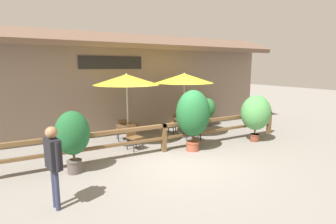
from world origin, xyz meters
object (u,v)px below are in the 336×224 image
potted_plant_broad_leaf (208,110)px  chair_near_streetside (134,136)px  dining_table_middle (184,122)px  potted_plant_small_flowering (73,135)px  potted_plant_entrance_palm (256,113)px  pedestrian (53,157)px  potted_plant_tall_tropical (193,114)px  patio_umbrella_middle (184,78)px  chair_near_wallside (123,128)px  patio_umbrella_near (126,80)px  dining_table_near (128,129)px  chair_middle_streetside (193,128)px  chair_middle_wallside (175,122)px

potted_plant_broad_leaf → chair_near_streetside: bearing=-158.6°
dining_table_middle → potted_plant_small_flowering: size_ratio=0.50×
potted_plant_entrance_palm → pedestrian: potted_plant_entrance_palm is taller
potted_plant_tall_tropical → patio_umbrella_middle: bearing=67.2°
patio_umbrella_middle → potted_plant_entrance_palm: patio_umbrella_middle is taller
dining_table_middle → chair_near_streetside: bearing=-165.8°
chair_near_wallside → potted_plant_broad_leaf: (4.50, 0.54, 0.29)m
patio_umbrella_near → potted_plant_entrance_palm: (4.44, -1.92, -1.29)m
dining_table_near → potted_plant_tall_tropical: bearing=-45.2°
chair_middle_streetside → potted_plant_small_flowering: (-4.59, -1.11, 0.57)m
dining_table_near → pedestrian: pedestrian is taller
chair_middle_wallside → patio_umbrella_middle: bearing=86.6°
chair_middle_streetside → potted_plant_small_flowering: 4.76m
chair_near_streetside → patio_umbrella_middle: 3.15m
dining_table_middle → pedestrian: size_ratio=0.50×
dining_table_near → dining_table_middle: bearing=-0.2°
potted_plant_entrance_palm → potted_plant_broad_leaf: size_ratio=1.33×
dining_table_near → patio_umbrella_middle: patio_umbrella_middle is taller
chair_near_wallside → pedestrian: 5.03m
patio_umbrella_near → dining_table_near: (0.00, 0.00, -1.79)m
chair_near_streetside → pedestrian: pedestrian is taller
patio_umbrella_middle → potted_plant_tall_tropical: bearing=-112.8°
dining_table_middle → potted_plant_small_flowering: 4.94m
patio_umbrella_middle → pedestrian: (-5.23, -3.47, -1.30)m
dining_table_near → pedestrian: 4.51m
potted_plant_broad_leaf → pedestrian: 8.70m
dining_table_near → patio_umbrella_middle: size_ratio=0.32×
pedestrian → potted_plant_entrance_palm: bearing=-89.4°
chair_middle_wallside → potted_plant_entrance_palm: size_ratio=0.49×
chair_near_wallside → pedestrian: (-2.84, -4.11, 0.60)m
patio_umbrella_middle → potted_plant_tall_tropical: size_ratio=1.26×
dining_table_middle → potted_plant_tall_tropical: bearing=-112.8°
patio_umbrella_middle → chair_middle_streetside: patio_umbrella_middle is taller
dining_table_near → potted_plant_broad_leaf: potted_plant_broad_leaf is taller
potted_plant_small_flowering → pedestrian: 1.83m
potted_plant_small_flowering → potted_plant_tall_tropical: 3.88m
chair_middle_wallside → potted_plant_small_flowering: (-4.58, -2.40, 0.57)m
dining_table_near → potted_plant_small_flowering: 2.84m
dining_table_middle → chair_middle_streetside: bearing=-90.4°
chair_near_wallside → dining_table_middle: 2.47m
patio_umbrella_middle → potted_plant_tall_tropical: 2.16m
chair_middle_streetside → pedestrian: (-5.23, -2.83, 0.60)m
chair_near_streetside → potted_plant_entrance_palm: bearing=-31.1°
patio_umbrella_near → patio_umbrella_middle: same height
chair_middle_wallside → chair_near_streetside: bearing=22.8°
chair_middle_streetside → potted_plant_small_flowering: bearing=-179.2°
patio_umbrella_middle → dining_table_middle: patio_umbrella_middle is taller
dining_table_middle → chair_middle_streetside: 0.66m
patio_umbrella_near → dining_table_middle: bearing=-0.2°
chair_near_streetside → chair_near_wallside: size_ratio=1.00×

